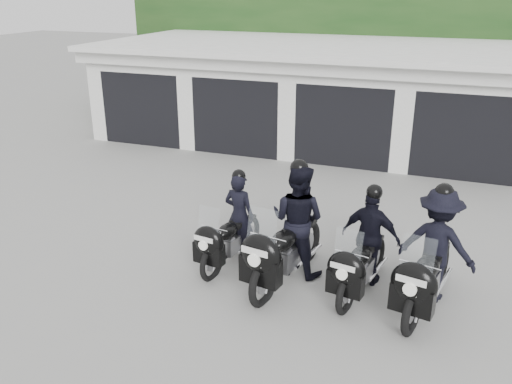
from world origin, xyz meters
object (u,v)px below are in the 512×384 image
(police_bike_a, at_px, (232,227))
(police_bike_b, at_px, (292,229))
(police_bike_c, at_px, (367,245))
(police_bike_d, at_px, (434,254))

(police_bike_a, height_order, police_bike_b, police_bike_b)
(police_bike_c, bearing_deg, police_bike_d, 4.55)
(police_bike_b, relative_size, police_bike_d, 1.06)
(police_bike_c, bearing_deg, police_bike_b, -165.32)
(police_bike_b, bearing_deg, police_bike_d, 10.26)
(police_bike_a, relative_size, police_bike_c, 0.96)
(police_bike_b, xyz_separation_m, police_bike_d, (2.25, -0.00, -0.04))
(police_bike_a, xyz_separation_m, police_bike_b, (1.15, -0.15, 0.21))
(police_bike_a, xyz_separation_m, police_bike_d, (3.40, -0.15, 0.17))
(police_bike_a, height_order, police_bike_c, police_bike_c)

